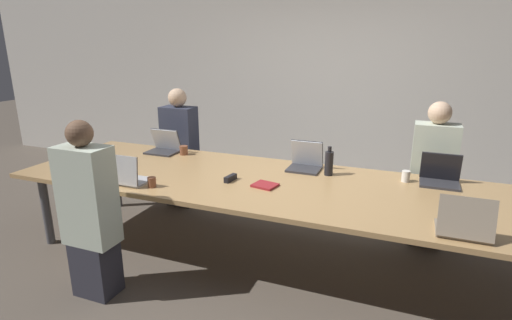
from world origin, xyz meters
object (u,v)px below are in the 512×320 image
Objects in this scene: person_near_left at (90,214)px; person_far_right at (431,178)px; bottle_far_center at (329,163)px; stapler at (230,178)px; laptop_near_left at (126,175)px; laptop_far_right at (440,175)px; cup_near_left at (152,182)px; cup_far_right at (406,176)px; laptop_far_center at (305,161)px; laptop_far_left at (164,146)px; laptop_near_right at (464,225)px; cup_far_left at (184,150)px; person_far_left at (180,150)px.

person_far_right reaches higher than person_near_left.
bottle_far_center is 0.91m from stapler.
laptop_near_left reaches higher than laptop_far_right.
bottle_far_center is 0.83× the size of laptop_far_right.
cup_far_right is (1.99, 0.93, 0.01)m from cup_near_left.
cup_far_right is (2.24, 0.94, -0.03)m from laptop_near_left.
person_far_right is (1.15, 0.40, -0.15)m from laptop_far_center.
cup_far_right is at bearing 5.64° from bottle_far_center.
laptop_near_left is 3.33× the size of cup_far_right.
person_far_right is at bearing 96.26° from laptop_far_right.
person_far_right reaches higher than laptop_near_left.
person_near_left is at bearing -78.05° from laptop_far_left.
bottle_far_center is 1.37m from laptop_near_right.
bottle_far_center is at bearing -138.92° from person_near_left.
person_near_left is at bearing -131.86° from laptop_far_center.
cup_near_left is 0.06× the size of person_far_right.
person_far_right is at bearing -84.38° from laptop_near_right.
person_near_left is at bearing -123.38° from stapler.
bottle_far_center is at bearing 33.21° from cup_near_left.
laptop_near_left is at bearing -87.79° from cup_far_left.
person_near_left is at bearing -142.81° from person_far_right.
cup_far_left is at bearing -179.81° from laptop_far_right.
laptop_near_right is at bearing -37.78° from laptop_far_center.
laptop_far_right is at bearing 7.51° from bottle_far_center.
person_far_left is at bearing -179.84° from person_far_right.
cup_near_left is 0.26× the size of laptop_far_left.
cup_near_left is at bearing -146.79° from bottle_far_center.
cup_near_left is (-1.32, -0.87, -0.07)m from bottle_far_center.
laptop_far_center is 1.96m from person_near_left.
laptop_near_left is 1.42m from person_far_left.
laptop_far_center reaches higher than laptop_far_right.
person_far_right is 4.40× the size of laptop_near_right.
stapler is (0.80, 0.40, -0.05)m from laptop_near_left.
person_far_left is (-2.84, 0.37, -0.14)m from laptop_far_right.
laptop_far_center reaches higher than laptop_near_left.
laptop_near_left is 2.70m from laptop_far_right.
cup_far_right is (2.22, 1.42, 0.13)m from person_near_left.
laptop_near_right reaches higher than stapler.
cup_near_left is at bearing -67.09° from person_far_left.
laptop_far_center is 0.27m from bottle_far_center.
cup_far_right is at bearing -157.10° from laptop_near_left.
laptop_far_left reaches higher than cup_far_right.
bottle_far_center is 1.05m from person_far_right.
bottle_far_center is 2.07m from person_near_left.
laptop_near_left reaches higher than laptop_far_left.
laptop_near_right reaches higher than cup_near_left.
person_far_left is (-2.56, 0.43, -0.12)m from cup_far_right.
laptop_near_left is at bearing -73.70° from laptop_far_left.
person_far_left reaches higher than cup_far_right.
cup_far_left is at bearing 175.89° from bottle_far_center.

